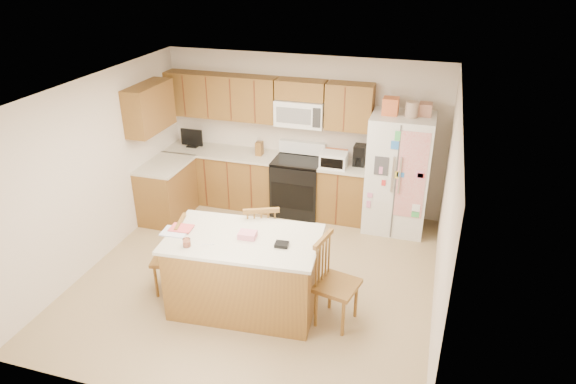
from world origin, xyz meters
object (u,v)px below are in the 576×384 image
(refrigerator, at_px, (398,172))
(windsor_chair_right, at_px, (335,284))
(island, at_px, (245,272))
(stove, at_px, (298,185))
(windsor_chair_back, at_px, (261,242))
(windsor_chair_left, at_px, (172,257))

(refrigerator, xyz_separation_m, windsor_chair_right, (-0.43, -2.46, -0.41))
(refrigerator, height_order, island, refrigerator)
(stove, xyz_separation_m, island, (0.06, -2.56, 0.01))
(windsor_chair_back, bearing_deg, windsor_chair_right, -29.11)
(stove, xyz_separation_m, windsor_chair_right, (1.14, -2.52, 0.04))
(island, bearing_deg, windsor_chair_back, 91.61)
(refrigerator, distance_m, windsor_chair_back, 2.43)
(stove, relative_size, windsor_chair_left, 1.13)
(refrigerator, xyz_separation_m, island, (-1.51, -2.50, -0.44))
(stove, distance_m, island, 2.56)
(stove, bearing_deg, island, -88.58)
(stove, bearing_deg, refrigerator, -2.30)
(island, distance_m, windsor_chair_right, 1.08)
(island, xyz_separation_m, windsor_chair_left, (-0.98, 0.06, -0.01))
(island, relative_size, windsor_chair_left, 1.87)
(stove, relative_size, refrigerator, 0.55)
(stove, xyz_separation_m, windsor_chair_back, (0.05, -1.91, 0.04))
(stove, bearing_deg, windsor_chair_right, -65.59)
(windsor_chair_left, relative_size, windsor_chair_right, 0.92)
(island, bearing_deg, stove, 91.42)
(refrigerator, relative_size, windsor_chair_left, 2.03)
(windsor_chair_left, distance_m, windsor_chair_back, 1.13)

